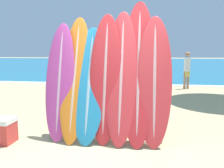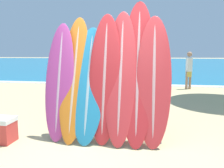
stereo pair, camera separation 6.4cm
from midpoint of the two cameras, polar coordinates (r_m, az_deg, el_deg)
ground_plane at (r=3.32m, az=-2.31°, el=-19.36°), size 160.00×160.00×0.00m
ocean_water at (r=40.01m, az=8.55°, el=5.70°), size 120.00×60.00×0.01m
surfboard_rack at (r=3.85m, az=-1.48°, el=-7.88°), size 1.98×0.04×0.88m
surfboard_slot_0 at (r=3.98m, az=-13.11°, el=0.78°), size 0.52×0.60×2.08m
surfboard_slot_1 at (r=3.93m, az=-9.32°, el=1.72°), size 0.52×0.84×2.21m
surfboard_slot_2 at (r=3.82m, az=-5.61°, el=0.14°), size 0.59×0.78×2.02m
surfboard_slot_3 at (r=3.76m, az=-1.42°, el=1.76°), size 0.56×0.67×2.24m
surfboard_slot_4 at (r=3.74m, az=2.78°, el=2.16°), size 0.54×0.85×2.30m
surfboard_slot_5 at (r=3.76m, az=7.28°, el=3.56°), size 0.57×0.92×2.48m
surfboard_slot_6 at (r=3.70m, az=11.37°, el=1.10°), size 0.58×0.70×2.19m
person_near_water at (r=7.87m, az=-9.42°, el=2.82°), size 0.26×0.22×1.53m
person_mid_beach at (r=9.93m, az=19.62°, el=3.75°), size 0.27×0.23×1.60m
person_far_left at (r=9.84m, az=-7.14°, el=4.46°), size 0.27×0.29×1.71m
cooler_box at (r=4.29m, az=-26.67°, el=-10.62°), size 0.46×0.34×0.43m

